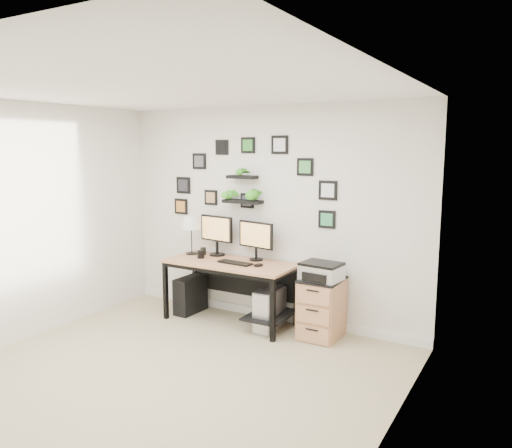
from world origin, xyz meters
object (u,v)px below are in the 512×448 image
Objects in this scene: desk at (234,271)px; monitor_left at (217,232)px; mug at (201,254)px; monitor_right at (256,238)px; pc_tower_grey at (270,309)px; file_cabinet at (322,308)px; table_lamp at (191,223)px; printer at (321,271)px; pc_tower_black at (190,295)px.

monitor_left is at bearing 154.20° from desk.
desk is 16.24× the size of mug.
monitor_right is 5.15× the size of mug.
monitor_right is (0.20, 0.18, 0.41)m from desk.
desk is at bearing -25.80° from monitor_left.
monitor_right is 1.02× the size of pc_tower_grey.
pc_tower_grey is 0.74× the size of file_cabinet.
monitor_right is at bearing 0.30° from monitor_left.
table_lamp is 1.86m from printer.
monitor_left is 5.16× the size of mug.
file_cabinet is at bearing 2.98° from desk.
monitor_right is 0.87m from pc_tower_grey.
printer is (1.13, 0.01, 0.14)m from desk.
pc_tower_black is at bearing 164.36° from mug.
monitor_left is 0.76× the size of file_cabinet.
monitor_left is at bearing 15.53° from table_lamp.
monitor_left is 1.12× the size of printer.
monitor_left is at bearing -179.70° from monitor_right.
printer reaches higher than pc_tower_grey.
mug is at bearing -177.74° from printer.
desk is 3.15× the size of monitor_right.
monitor_right is 0.73m from mug.
pc_tower_black is (-0.87, -0.17, -0.80)m from monitor_right.
pc_tower_black is 1.17m from pc_tower_grey.
monitor_right is 1.09× the size of pc_tower_black.
monitor_right is at bearing 169.62° from printer.
pc_tower_grey is at bearing -177.62° from printer.
pc_tower_grey is 0.63m from file_cabinet.
printer is at bearing 2.38° from pc_tower_grey.
file_cabinet is 1.48× the size of printer.
monitor_left reaches higher than monitor_right.
pc_tower_grey is (0.95, 0.04, -0.56)m from mug.
file_cabinet is at bearing -0.90° from table_lamp.
pc_tower_grey is 1.10× the size of printer.
desk reaches higher than file_cabinet.
mug is 1.64m from file_cabinet.
monitor_left is 1.02× the size of pc_tower_grey.
desk is 0.63m from pc_tower_grey.
table_lamp is 0.92m from pc_tower_black.
printer is (0.63, 0.03, 0.53)m from pc_tower_grey.
mug is at bearing -29.39° from table_lamp.
pc_tower_black is (-0.67, 0.01, -0.39)m from desk.
monitor_left reaches higher than mug.
monitor_left reaches higher than table_lamp.
pc_tower_grey is at bearing -1.69° from desk.
printer is at bearing 2.26° from mug.
desk is 0.49m from monitor_right.
mug reaches higher than desk.
desk is 0.87m from table_lamp.
pc_tower_black is at bearing -178.49° from file_cabinet.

